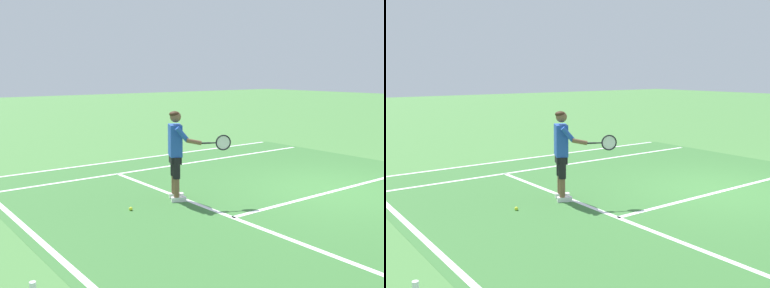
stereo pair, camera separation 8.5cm
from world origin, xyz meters
TOP-DOWN VIEW (x-y plane):
  - ground_plane at (0.00, 0.00)m, footprint 80.00×80.00m
  - court_inner_surface at (0.00, -1.27)m, footprint 10.98×9.76m
  - line_baseline at (0.00, -5.95)m, footprint 10.98×0.10m
  - line_service at (0.00, -2.99)m, footprint 8.23×0.10m
  - line_centre_service at (0.00, 0.21)m, footprint 0.10×6.40m
  - line_singles_left at (-4.12, -1.27)m, footprint 0.10×9.36m
  - line_doubles_left at (-5.49, -1.27)m, footprint 0.10×9.36m
  - tennis_player at (-1.45, -3.12)m, footprint 1.00×0.95m
  - tennis_ball_near_feet at (-1.38, -4.17)m, footprint 0.07×0.07m

SIDE VIEW (x-z plane):
  - ground_plane at x=0.00m, z-range 0.00..0.00m
  - court_inner_surface at x=0.00m, z-range 0.00..0.00m
  - line_baseline at x=0.00m, z-range 0.00..0.01m
  - line_service at x=0.00m, z-range 0.00..0.01m
  - line_centre_service at x=0.00m, z-range 0.00..0.01m
  - line_singles_left at x=-4.12m, z-range 0.00..0.01m
  - line_doubles_left at x=-5.49m, z-range 0.00..0.01m
  - tennis_ball_near_feet at x=-1.38m, z-range 0.00..0.07m
  - tennis_player at x=-1.45m, z-range 0.13..1.85m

